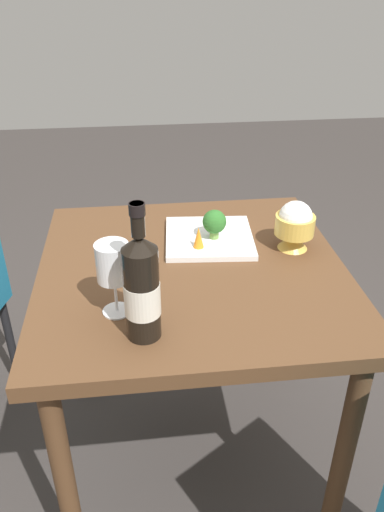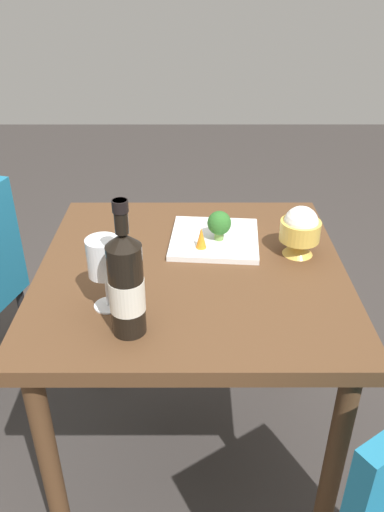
{
  "view_description": "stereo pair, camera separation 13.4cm",
  "coord_description": "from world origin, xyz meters",
  "px_view_note": "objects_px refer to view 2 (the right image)",
  "views": [
    {
      "loc": [
        -1.15,
        0.13,
        1.46
      ],
      "look_at": [
        0.0,
        0.0,
        0.78
      ],
      "focal_mm": 35.55,
      "sensor_mm": 36.0,
      "label": 1
    },
    {
      "loc": [
        -1.15,
        0.0,
        1.46
      ],
      "look_at": [
        0.0,
        0.0,
        0.78
      ],
      "focal_mm": 35.55,
      "sensor_mm": 36.0,
      "label": 2
    }
  ],
  "objects_px": {
    "wine_glass": "(104,259)",
    "serving_plate": "(215,239)",
    "wine_bottle": "(127,284)",
    "carrot_garnish_left": "(202,238)",
    "rice_bowl": "(300,230)",
    "broccoli_floret": "(220,224)"
  },
  "relations": [
    {
      "from": "carrot_garnish_left",
      "to": "wine_bottle",
      "type": "bearing_deg",
      "value": 154.63
    },
    {
      "from": "wine_glass",
      "to": "broccoli_floret",
      "type": "xyz_separation_m",
      "value": [
        0.3,
        -0.27,
        -0.06
      ]
    },
    {
      "from": "carrot_garnish_left",
      "to": "wine_glass",
      "type": "bearing_deg",
      "value": 138.63
    },
    {
      "from": "broccoli_floret",
      "to": "carrot_garnish_left",
      "type": "relative_size",
      "value": 1.4
    },
    {
      "from": "wine_glass",
      "to": "serving_plate",
      "type": "bearing_deg",
      "value": -39.57
    },
    {
      "from": "serving_plate",
      "to": "broccoli_floret",
      "type": "distance_m",
      "value": 0.06
    },
    {
      "from": "wine_bottle",
      "to": "carrot_garnish_left",
      "type": "distance_m",
      "value": 0.39
    },
    {
      "from": "broccoli_floret",
      "to": "serving_plate",
      "type": "bearing_deg",
      "value": 34.52
    },
    {
      "from": "serving_plate",
      "to": "carrot_garnish_left",
      "type": "relative_size",
      "value": 4.41
    },
    {
      "from": "rice_bowl",
      "to": "carrot_garnish_left",
      "type": "relative_size",
      "value": 2.32
    },
    {
      "from": "wine_bottle",
      "to": "serving_plate",
      "type": "xyz_separation_m",
      "value": [
        0.41,
        -0.2,
        -0.11
      ]
    },
    {
      "from": "wine_glass",
      "to": "serving_plate",
      "type": "xyz_separation_m",
      "value": [
        0.32,
        -0.26,
        -0.12
      ]
    },
    {
      "from": "wine_bottle",
      "to": "broccoli_floret",
      "type": "bearing_deg",
      "value": -28.67
    },
    {
      "from": "wine_bottle",
      "to": "rice_bowl",
      "type": "height_order",
      "value": "wine_bottle"
    },
    {
      "from": "rice_bowl",
      "to": "serving_plate",
      "type": "bearing_deg",
      "value": 72.51
    },
    {
      "from": "broccoli_floret",
      "to": "rice_bowl",
      "type": "bearing_deg",
      "value": -104.31
    },
    {
      "from": "wine_glass",
      "to": "serving_plate",
      "type": "relative_size",
      "value": 0.66
    },
    {
      "from": "rice_bowl",
      "to": "serving_plate",
      "type": "relative_size",
      "value": 0.53
    },
    {
      "from": "wine_bottle",
      "to": "wine_glass",
      "type": "bearing_deg",
      "value": 33.52
    },
    {
      "from": "rice_bowl",
      "to": "carrot_garnish_left",
      "type": "bearing_deg",
      "value": 88.54
    },
    {
      "from": "wine_glass",
      "to": "carrot_garnish_left",
      "type": "distance_m",
      "value": 0.35
    },
    {
      "from": "wine_bottle",
      "to": "wine_glass",
      "type": "height_order",
      "value": "wine_bottle"
    }
  ]
}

